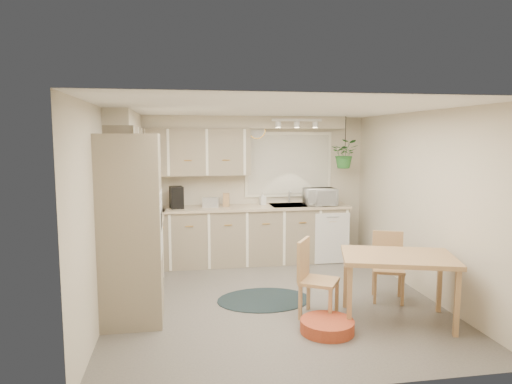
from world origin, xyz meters
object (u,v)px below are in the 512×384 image
(dining_table, at_px, (397,288))
(microwave, at_px, (320,195))
(chair_left, at_px, (319,279))
(chair_back, at_px, (388,267))
(braided_rug, at_px, (264,300))
(pet_bed, at_px, (327,326))

(dining_table, distance_m, microwave, 2.67)
(chair_left, relative_size, chair_back, 1.05)
(chair_back, xyz_separation_m, braided_rug, (-1.55, 0.26, -0.42))
(braided_rug, bearing_deg, chair_left, -50.52)
(chair_back, bearing_deg, pet_bed, 57.54)
(braided_rug, relative_size, pet_bed, 2.08)
(microwave, bearing_deg, pet_bed, -107.06)
(dining_table, height_order, chair_back, chair_back)
(dining_table, relative_size, braided_rug, 1.01)
(chair_left, distance_m, pet_bed, 0.57)
(dining_table, distance_m, pet_bed, 0.94)
(microwave, bearing_deg, chair_left, -108.90)
(chair_left, bearing_deg, microwave, -165.91)
(dining_table, distance_m, chair_left, 0.87)
(dining_table, xyz_separation_m, pet_bed, (-0.87, -0.16, -0.31))
(braided_rug, distance_m, pet_bed, 1.17)
(chair_left, height_order, pet_bed, chair_left)
(chair_back, relative_size, pet_bed, 1.49)
(chair_back, distance_m, braided_rug, 1.63)
(chair_left, relative_size, braided_rug, 0.75)
(braided_rug, relative_size, microwave, 2.35)
(dining_table, bearing_deg, chair_left, 162.60)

